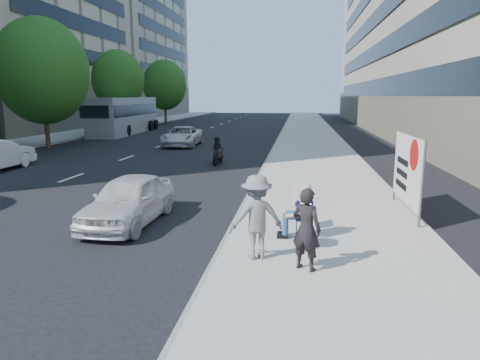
% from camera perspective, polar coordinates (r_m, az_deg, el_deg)
% --- Properties ---
extents(ground, '(160.00, 160.00, 0.00)m').
position_cam_1_polar(ground, '(9.94, -11.05, -9.32)').
color(ground, black).
rests_on(ground, ground).
extents(near_sidewalk, '(5.00, 120.00, 0.15)m').
position_cam_1_polar(near_sidewalk, '(29.00, 9.59, 4.33)').
color(near_sidewalk, '#98958E').
rests_on(near_sidewalk, ground).
extents(far_sidewalk, '(4.50, 120.00, 0.15)m').
position_cam_1_polar(far_sidewalk, '(35.14, -26.69, 4.47)').
color(far_sidewalk, '#98958E').
rests_on(far_sidewalk, ground).
extents(far_bldg_north, '(22.00, 28.00, 28.00)m').
position_cam_1_polar(far_bldg_north, '(78.86, -17.98, 18.33)').
color(far_bldg_north, beige).
rests_on(far_bldg_north, ground).
extents(near_building, '(14.00, 70.00, 20.00)m').
position_cam_1_polar(near_building, '(43.59, 27.91, 18.57)').
color(near_building, gray).
rests_on(near_building, ground).
extents(tree_far_c, '(6.00, 6.00, 8.47)m').
position_cam_1_polar(tree_far_c, '(31.67, -24.89, 13.01)').
color(tree_far_c, '#382616').
rests_on(tree_far_c, ground).
extents(tree_far_d, '(4.80, 4.80, 7.65)m').
position_cam_1_polar(tree_far_d, '(42.30, -15.96, 12.69)').
color(tree_far_d, '#382616').
rests_on(tree_far_d, ground).
extents(tree_far_e, '(5.40, 5.40, 7.89)m').
position_cam_1_polar(tree_far_e, '(55.42, -10.03, 12.37)').
color(tree_far_e, '#382616').
rests_on(tree_far_e, ground).
extents(seated_protester, '(0.83, 1.12, 1.31)m').
position_cam_1_polar(seated_protester, '(10.11, 8.00, -3.68)').
color(seated_protester, '#131455').
rests_on(seated_protester, near_sidewalk).
extents(jogger, '(1.28, 1.01, 1.74)m').
position_cam_1_polar(jogger, '(8.73, 2.21, -4.96)').
color(jogger, slate).
rests_on(jogger, near_sidewalk).
extents(pedestrian_woman, '(0.70, 0.61, 1.61)m').
position_cam_1_polar(pedestrian_woman, '(8.27, 8.84, -6.50)').
color(pedestrian_woman, black).
rests_on(pedestrian_woman, near_sidewalk).
extents(protest_banner, '(0.08, 3.06, 2.20)m').
position_cam_1_polar(protest_banner, '(13.01, 21.40, 1.35)').
color(protest_banner, '#4C4C4C').
rests_on(protest_banner, near_sidewalk).
extents(white_sedan_near, '(1.70, 3.95, 1.33)m').
position_cam_1_polar(white_sedan_near, '(12.04, -14.60, -2.56)').
color(white_sedan_near, silver).
rests_on(white_sedan_near, ground).
extents(white_sedan_far, '(2.49, 4.97, 1.35)m').
position_cam_1_polar(white_sedan_far, '(30.29, -7.70, 5.81)').
color(white_sedan_far, silver).
rests_on(white_sedan_far, ground).
extents(motorcycle, '(0.72, 2.04, 1.42)m').
position_cam_1_polar(motorcycle, '(21.91, -2.96, 3.78)').
color(motorcycle, black).
rests_on(motorcycle, ground).
extents(bus, '(3.15, 12.16, 3.30)m').
position_cam_1_polar(bus, '(41.58, -15.10, 8.28)').
color(bus, gray).
rests_on(bus, ground).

